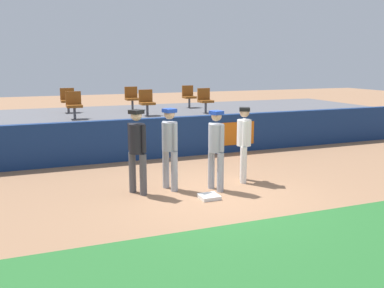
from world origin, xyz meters
The scene contains 15 objects.
ground_plane centered at (0.00, 0.00, 0.00)m, with size 60.00×60.00×0.00m, color #936B4C.
grass_foreground_strip centered at (0.00, -3.01, 0.00)m, with size 18.00×2.80×0.01m, color #26662B.
first_base centered at (-0.19, -0.13, 0.04)m, with size 0.40×0.40×0.08m, color white.
player_fielder_home centered at (1.12, 0.80, 1.04)m, with size 0.51×0.49×1.80m.
player_runner_visitor centered at (0.19, 0.39, 1.04)m, with size 0.42×0.49×1.80m.
player_coach_visitor centered at (-0.76, 0.81, 1.07)m, with size 0.44×0.50×1.84m.
player_umpire centered at (-1.51, 0.77, 1.07)m, with size 0.48×0.48×1.85m.
field_wall centered at (0.01, 3.98, 0.61)m, with size 18.00×0.26×1.22m.
bleacher_platform centered at (0.00, 6.56, 0.56)m, with size 18.00×4.80×1.12m, color #59595E.
seat_back_right centered at (2.15, 7.23, 1.59)m, with size 0.44×0.44×0.84m.
seat_front_right centered at (2.07, 5.43, 1.59)m, with size 0.45×0.44×0.84m.
seat_back_left centered at (-2.34, 7.23, 1.60)m, with size 0.47×0.44×0.84m.
seat_front_center centered at (-0.01, 5.43, 1.59)m, with size 0.46×0.44×0.84m.
seat_back_center centered at (-0.08, 7.23, 1.60)m, with size 0.47×0.44×0.84m.
seat_front_left centered at (-2.32, 5.43, 1.60)m, with size 0.47×0.44×0.84m.
Camera 1 is at (-3.66, -7.99, 2.86)m, focal length 39.51 mm.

